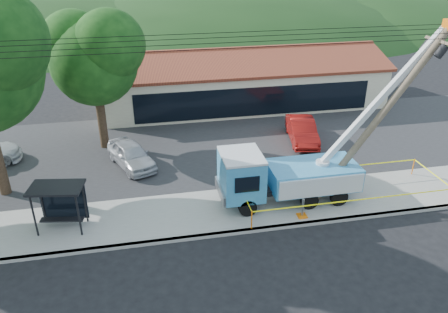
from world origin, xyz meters
The scene contains 15 objects.
ground centered at (0.00, 0.00, 0.00)m, with size 120.00×120.00×0.00m, color black.
curb centered at (0.00, 2.10, 0.07)m, with size 60.00×0.25×0.15m, color gray.
sidewalk centered at (0.00, 4.00, 0.07)m, with size 60.00×4.00×0.15m, color gray.
parking_lot centered at (0.00, 12.00, 0.05)m, with size 60.00×12.00×0.10m, color #28282B.
strip_mall centered at (4.00, 19.98, 1.88)m, with size 22.50×8.53×4.67m.
tree_lot centered at (-7.00, 13.00, 6.21)m, with size 6.30×5.60×8.94m.
hill_west centered at (-15.00, 55.00, 0.00)m, with size 78.40×56.00×28.00m, color #153312.
hill_center centered at (10.00, 55.00, 0.00)m, with size 89.60×64.00×32.00m, color #153312.
hill_east centered at (30.00, 55.00, 0.00)m, with size 72.80×52.00×26.00m, color #153312.
utility_truck centered at (2.46, 4.31, 1.70)m, with size 11.21×3.83×8.91m.
leaning_pole centered at (7.31, 4.03, 4.94)m, with size 6.10×2.02×8.86m.
bus_shelter centered at (-8.51, 4.08, 1.80)m, with size 2.56×1.82×2.27m.
caution_tape centered at (5.35, 3.81, 0.88)m, with size 10.52×3.39×0.98m.
car_silver centered at (-5.29, 9.87, 0.00)m, with size 1.73×4.29×1.46m, color #B8BAC0.
car_red centered at (5.99, 11.28, 0.00)m, with size 1.61×4.61×1.52m, color #9A130F.
Camera 1 is at (-4.48, -14.12, 12.30)m, focal length 35.00 mm.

